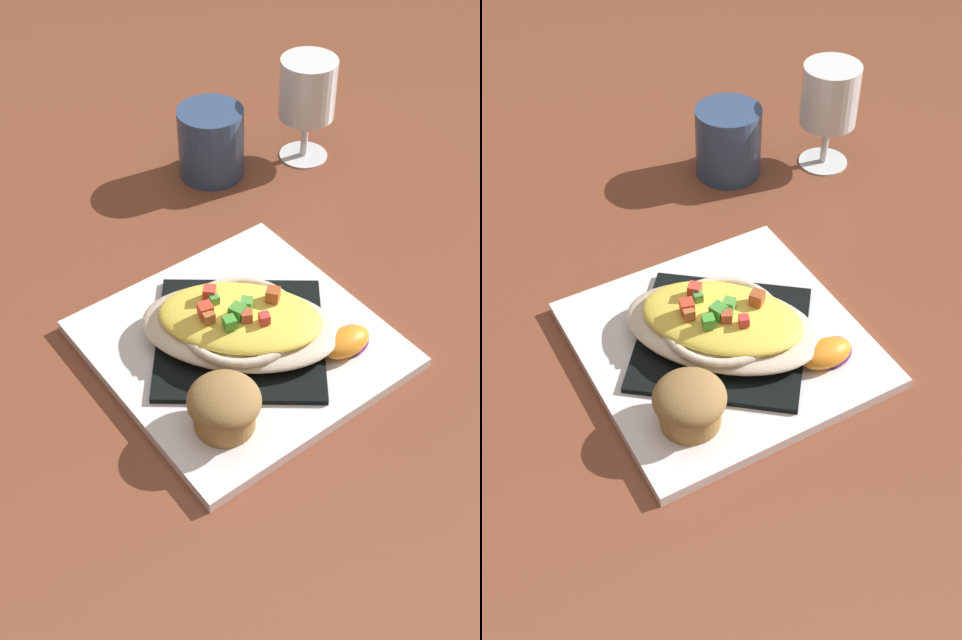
{
  "view_description": "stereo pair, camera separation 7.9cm",
  "coord_description": "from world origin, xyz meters",
  "views": [
    {
      "loc": [
        0.5,
        -0.23,
        0.61
      ],
      "look_at": [
        0.0,
        0.0,
        0.04
      ],
      "focal_mm": 43.04,
      "sensor_mm": 36.0,
      "label": 1
    },
    {
      "loc": [
        0.53,
        -0.16,
        0.61
      ],
      "look_at": [
        0.0,
        0.0,
        0.04
      ],
      "focal_mm": 43.04,
      "sensor_mm": 36.0,
      "label": 2
    }
  ],
  "objects": [
    {
      "name": "stemmed_glass",
      "position": [
        -0.29,
        0.24,
        0.09
      ],
      "size": [
        0.08,
        0.08,
        0.14
      ],
      "color": "white",
      "rests_on": "ground_plane"
    },
    {
      "name": "muffin",
      "position": [
        0.09,
        -0.06,
        0.04
      ],
      "size": [
        0.07,
        0.07,
        0.05
      ],
      "color": "olive",
      "rests_on": "square_plate"
    },
    {
      "name": "folded_napkin",
      "position": [
        0.0,
        0.0,
        0.02
      ],
      "size": [
        0.23,
        0.23,
        0.01
      ],
      "primitive_type": "cube",
      "rotation": [
        0.0,
        0.0,
        1.12
      ],
      "color": "black",
      "rests_on": "square_plate"
    },
    {
      "name": "orange_garnish",
      "position": [
        0.06,
        0.09,
        0.02
      ],
      "size": [
        0.06,
        0.07,
        0.03
      ],
      "color": "#51205A",
      "rests_on": "square_plate"
    },
    {
      "name": "gratin_dish",
      "position": [
        0.0,
        -0.0,
        0.04
      ],
      "size": [
        0.22,
        0.24,
        0.05
      ],
      "color": "beige",
      "rests_on": "folded_napkin"
    },
    {
      "name": "square_plate",
      "position": [
        0.0,
        0.0,
        0.01
      ],
      "size": [
        0.33,
        0.33,
        0.01
      ],
      "primitive_type": "cube",
      "rotation": [
        0.0,
        0.0,
        0.21
      ],
      "color": "white",
      "rests_on": "ground_plane"
    },
    {
      "name": "ground_plane",
      "position": [
        0.0,
        0.0,
        0.0
      ],
      "size": [
        2.6,
        2.6,
        0.0
      ],
      "primitive_type": "plane",
      "color": "brown"
    },
    {
      "name": "coffee_mug",
      "position": [
        -0.31,
        0.1,
        0.04
      ],
      "size": [
        0.1,
        0.11,
        0.09
      ],
      "color": "#314970",
      "rests_on": "ground_plane"
    }
  ]
}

